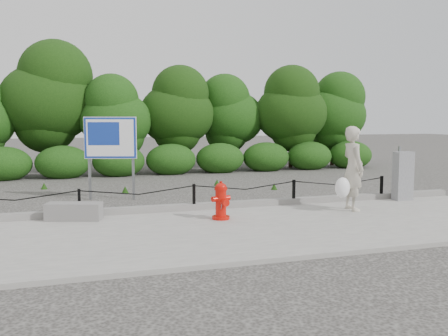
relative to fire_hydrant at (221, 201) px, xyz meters
name	(u,v)px	position (x,y,z in m)	size (l,w,h in m)	color
ground	(194,213)	(-0.30, 1.12, -0.46)	(90.00, 90.00, 0.00)	#2D2B28
sidewalk	(219,232)	(-0.30, -0.88, -0.42)	(14.00, 4.00, 0.08)	gray
curb	(194,207)	(-0.30, 1.17, -0.31)	(14.00, 0.22, 0.14)	slate
chain_barrier	(194,194)	(-0.30, 1.12, 0.00)	(10.06, 0.06, 0.60)	black
treeline	(153,109)	(0.22, 10.12, 2.09)	(20.19, 3.81, 5.05)	black
fire_hydrant	(221,201)	(0.00, 0.00, 0.00)	(0.44, 0.46, 0.79)	red
pedestrian	(352,170)	(3.12, 0.04, 0.55)	(0.78, 0.73, 1.91)	#B3AC9A
concrete_block	(74,211)	(-2.92, 0.82, -0.20)	(1.11, 0.39, 0.36)	slate
utility_cabinet	(403,176)	(5.11, 0.83, 0.24)	(0.47, 0.34, 1.37)	gray
advertising_sign	(110,142)	(-1.97, 3.55, 1.10)	(1.33, 0.46, 2.20)	slate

